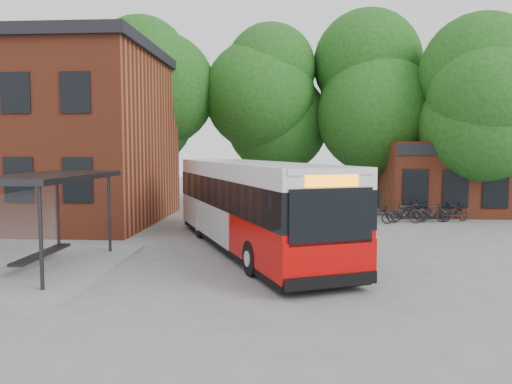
# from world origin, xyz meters

# --- Properties ---
(ground) EXTENTS (100.00, 100.00, 0.00)m
(ground) POSITION_xyz_m (0.00, 0.00, 0.00)
(ground) COLOR slate
(shop_row) EXTENTS (14.00, 6.20, 4.00)m
(shop_row) POSITION_xyz_m (15.00, 14.00, 2.00)
(shop_row) COLOR brown
(shop_row) RESTS_ON ground
(bus_shelter) EXTENTS (3.60, 7.00, 2.90)m
(bus_shelter) POSITION_xyz_m (-4.50, -1.00, 1.45)
(bus_shelter) COLOR #28282B
(bus_shelter) RESTS_ON ground
(bike_rail) EXTENTS (5.20, 0.10, 0.38)m
(bike_rail) POSITION_xyz_m (9.28, 10.00, 0.19)
(bike_rail) COLOR #28282B
(bike_rail) RESTS_ON ground
(tree_0) EXTENTS (7.92, 7.92, 11.00)m
(tree_0) POSITION_xyz_m (-6.00, 16.00, 5.50)
(tree_0) COLOR #164713
(tree_0) RESTS_ON ground
(tree_1) EXTENTS (7.92, 7.92, 10.40)m
(tree_1) POSITION_xyz_m (1.00, 17.00, 5.20)
(tree_1) COLOR #164713
(tree_1) RESTS_ON ground
(tree_2) EXTENTS (7.92, 7.92, 11.00)m
(tree_2) POSITION_xyz_m (8.00, 16.00, 5.50)
(tree_2) COLOR #164713
(tree_2) RESTS_ON ground
(tree_3) EXTENTS (7.04, 7.04, 9.28)m
(tree_3) POSITION_xyz_m (13.00, 12.00, 4.64)
(tree_3) COLOR #164713
(tree_3) RESTS_ON ground
(city_bus) EXTENTS (7.23, 12.42, 3.14)m
(city_bus) POSITION_xyz_m (1.13, 2.52, 1.57)
(city_bus) COLOR #B90705
(city_bus) RESTS_ON ground
(bicycle_0) EXTENTS (1.87, 0.83, 0.95)m
(bicycle_0) POSITION_xyz_m (6.66, 9.08, 0.48)
(bicycle_0) COLOR black
(bicycle_0) RESTS_ON ground
(bicycle_1) EXTENTS (1.75, 0.54, 1.04)m
(bicycle_1) POSITION_xyz_m (8.15, 9.48, 0.52)
(bicycle_1) COLOR black
(bicycle_1) RESTS_ON ground
(bicycle_2) EXTENTS (1.95, 0.84, 0.99)m
(bicycle_2) POSITION_xyz_m (8.47, 10.13, 0.50)
(bicycle_2) COLOR black
(bicycle_2) RESTS_ON ground
(bicycle_3) EXTENTS (1.57, 0.58, 0.93)m
(bicycle_3) POSITION_xyz_m (9.15, 10.83, 0.46)
(bicycle_3) COLOR #232329
(bicycle_3) RESTS_ON ground
(bicycle_5) EXTENTS (1.68, 0.71, 0.98)m
(bicycle_5) POSITION_xyz_m (9.56, 9.85, 0.49)
(bicycle_5) COLOR black
(bicycle_5) RESTS_ON ground
(bicycle_6) EXTENTS (1.71, 1.19, 0.85)m
(bicycle_6) POSITION_xyz_m (10.73, 10.19, 0.43)
(bicycle_6) COLOR black
(bicycle_6) RESTS_ON ground
(bicycle_7) EXTENTS (1.59, 0.88, 0.92)m
(bicycle_7) POSITION_xyz_m (10.86, 10.90, 0.46)
(bicycle_7) COLOR black
(bicycle_7) RESTS_ON ground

